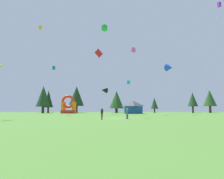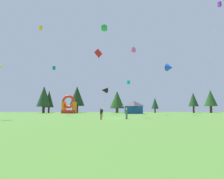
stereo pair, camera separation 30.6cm
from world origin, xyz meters
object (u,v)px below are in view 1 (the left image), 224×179
kite_green_box (105,28)px  kite_pink_delta (132,51)px  kite_red_diamond (99,53)px  person_midfield (103,112)px  person_left_edge (102,113)px  kite_teal_box (54,68)px  kite_cyan_box (128,82)px  kite_yellow_box (40,28)px  kite_purple_box (219,5)px  kite_black_delta (104,90)px  festival_tent (133,107)px  person_far_side (127,113)px  kite_blue_delta (169,68)px  inflatable_blue_arch (68,107)px

kite_green_box → kite_pink_delta: bearing=59.8°
kite_red_diamond → person_midfield: bearing=85.5°
person_left_edge → kite_teal_box: bearing=56.4°
kite_green_box → kite_cyan_box: kite_green_box is taller
kite_yellow_box → kite_red_diamond: (18.95, -23.41, -14.43)m
kite_purple_box → kite_black_delta: 36.04m
festival_tent → kite_purple_box: bearing=-45.1°
festival_tent → kite_pink_delta: bearing=-98.2°
kite_black_delta → person_midfield: kite_black_delta is taller
person_midfield → kite_yellow_box: bearing=-134.4°
kite_cyan_box → festival_tent: (2.78, 11.79, -6.56)m
kite_yellow_box → kite_red_diamond: size_ratio=2.16×
kite_black_delta → kite_red_diamond: kite_red_diamond is taller
kite_cyan_box → kite_green_box: bearing=-117.4°
kite_purple_box → kite_green_box: size_ratio=1.43×
person_midfield → kite_pink_delta: bearing=142.0°
kite_teal_box → person_midfield: kite_teal_box is taller
kite_pink_delta → festival_tent: bearing=81.8°
kite_green_box → person_midfield: bearing=103.7°
kite_yellow_box → kite_green_box: size_ratio=1.39×
person_far_side → person_midfield: 11.05m
kite_black_delta → kite_yellow_box: (-19.52, 2.96, 19.26)m
kite_purple_box → kite_teal_box: (-41.63, 7.49, -14.26)m
kite_pink_delta → kite_red_diamond: bearing=-115.0°
person_midfield → festival_tent: 24.27m
kite_yellow_box → kite_blue_delta: bearing=-6.8°
inflatable_blue_arch → kite_cyan_box: bearing=-41.7°
person_midfield → kite_blue_delta: bearing=120.5°
kite_yellow_box → kite_red_diamond: kite_yellow_box is taller
kite_black_delta → festival_tent: kite_black_delta is taller
person_far_side → kite_black_delta: bearing=81.9°
kite_cyan_box → person_left_edge: (-6.46, -22.58, -7.61)m
kite_black_delta → kite_blue_delta: bearing=-4.9°
kite_black_delta → inflatable_blue_arch: bearing=132.6°
kite_yellow_box → kite_green_box: bearing=-42.9°
kite_blue_delta → festival_tent: size_ratio=2.61×
kite_yellow_box → kite_blue_delta: (37.91, -4.52, -13.01)m
kite_purple_box → inflatable_blue_arch: 53.26m
kite_green_box → kite_teal_box: (-13.78, 12.43, -6.11)m
kite_yellow_box → kite_pink_delta: (27.25, -5.64, -8.53)m
kite_red_diamond → kite_pink_delta: bearing=65.0°
kite_purple_box → kite_black_delta: (-28.15, 10.50, -19.91)m
festival_tent → kite_yellow_box: bearing=-169.3°
kite_black_delta → kite_blue_delta: size_ratio=0.54×
kite_green_box → kite_teal_box: bearing=138.0°
festival_tent → kite_cyan_box: bearing=-103.3°
kite_black_delta → kite_teal_box: bearing=-167.4°
kite_green_box → inflatable_blue_arch: 35.73m
inflatable_blue_arch → person_left_edge: bearing=-72.3°
kite_purple_box → inflatable_blue_arch: kite_purple_box is taller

